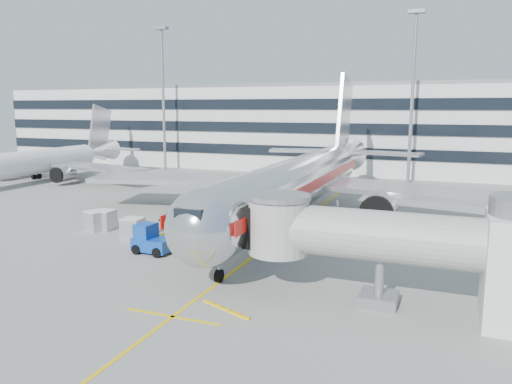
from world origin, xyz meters
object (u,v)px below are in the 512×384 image
(cargo_container_left, at_px, (97,221))
(cargo_container_front, at_px, (104,220))
(cargo_container_right, at_px, (133,228))
(belt_loader, at_px, (179,242))
(baggage_tug, at_px, (151,240))
(ramp_worker, at_px, (201,232))
(main_jet, at_px, (303,180))

(cargo_container_left, relative_size, cargo_container_front, 1.21)
(cargo_container_left, distance_m, cargo_container_front, 0.72)
(cargo_container_left, xyz_separation_m, cargo_container_right, (4.90, -1.15, -0.02))
(belt_loader, height_order, cargo_container_right, belt_loader)
(belt_loader, bearing_deg, baggage_tug, -141.01)
(belt_loader, bearing_deg, ramp_worker, 80.42)
(belt_loader, distance_m, cargo_container_right, 6.05)
(baggage_tug, xyz_separation_m, ramp_worker, (2.24, 4.32, -0.14))
(cargo_container_left, height_order, cargo_container_right, cargo_container_left)
(main_jet, height_order, cargo_container_left, main_jet)
(main_jet, bearing_deg, belt_loader, -113.99)
(cargo_container_right, height_order, cargo_container_front, cargo_container_front)
(main_jet, distance_m, cargo_container_left, 20.57)
(belt_loader, xyz_separation_m, ramp_worker, (0.49, 2.90, 0.19))
(cargo_container_right, distance_m, cargo_container_front, 4.76)
(main_jet, height_order, baggage_tug, main_jet)
(belt_loader, distance_m, cargo_container_left, 11.07)
(belt_loader, distance_m, baggage_tug, 2.28)
(cargo_container_left, height_order, cargo_container_front, cargo_container_left)
(main_jet, distance_m, cargo_container_right, 17.55)
(baggage_tug, xyz_separation_m, cargo_container_left, (-8.91, 4.41, -0.08))
(main_jet, height_order, ramp_worker, main_jet)
(cargo_container_right, xyz_separation_m, cargo_container_front, (-4.45, 1.71, 0.02))
(cargo_container_front, bearing_deg, ramp_worker, -3.46)
(cargo_container_left, xyz_separation_m, ramp_worker, (11.15, -0.08, -0.06))
(belt_loader, height_order, ramp_worker, belt_loader)
(cargo_container_right, relative_size, ramp_worker, 1.06)
(cargo_container_front, bearing_deg, cargo_container_right, -21.04)
(main_jet, relative_size, ramp_worker, 28.73)
(baggage_tug, xyz_separation_m, cargo_container_front, (-8.46, 4.97, -0.09))
(cargo_container_front, bearing_deg, cargo_container_left, -128.77)
(cargo_container_left, height_order, ramp_worker, cargo_container_left)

